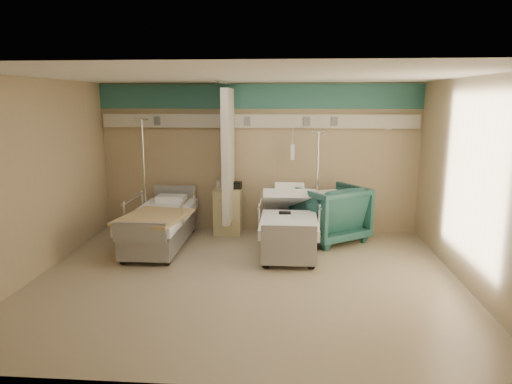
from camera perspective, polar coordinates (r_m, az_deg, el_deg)
ground at (r=6.61m, az=-1.25°, el=-10.70°), size 6.00×5.00×0.00m
room_walls at (r=6.40m, az=-1.38°, el=5.81°), size 6.04×5.04×2.82m
bed_right at (r=7.71m, az=4.13°, el=-4.97°), size 1.00×2.16×0.63m
bed_left at (r=8.01m, az=-11.86°, el=-4.55°), size 1.00×2.16×0.63m
bedside_cabinet at (r=8.62m, az=-3.52°, el=-2.42°), size 0.50×0.48×0.85m
visitor_armchair at (r=8.27m, az=9.20°, el=-2.60°), size 1.51×1.52×1.01m
waffle_blanket at (r=8.09m, az=9.10°, el=0.97°), size 0.70×0.67×0.06m
iv_stand_right at (r=8.44m, az=7.55°, el=-2.99°), size 0.35×0.35×1.94m
iv_stand_left at (r=8.80m, az=-13.58°, el=-2.32°), size 0.39×0.39×2.16m
call_remote at (r=7.59m, az=3.62°, el=-2.60°), size 0.20×0.11×0.04m
tan_blanket at (r=7.49m, az=-12.64°, el=-3.06°), size 1.13×1.33×0.04m
toiletry_bag at (r=8.55m, az=-2.65°, el=0.85°), size 0.26×0.18×0.13m
white_cup at (r=8.68m, az=-4.71°, el=0.95°), size 0.09×0.09×0.12m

